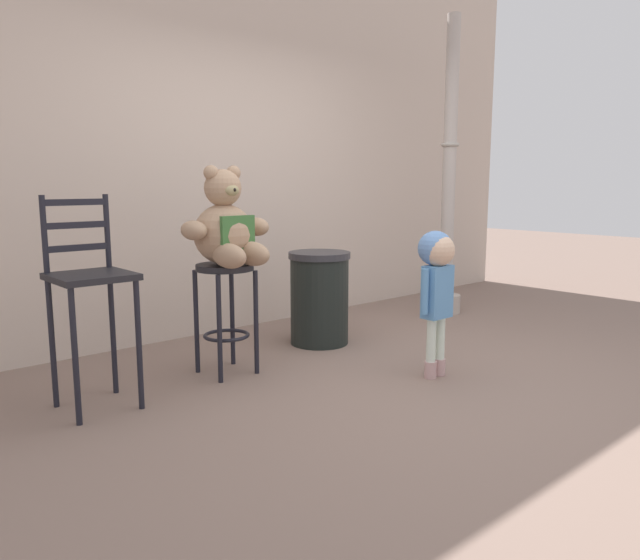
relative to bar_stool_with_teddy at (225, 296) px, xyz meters
The scene contains 8 objects.
ground_plane 1.29m from the bar_stool_with_teddy, 52.92° to the right, with size 24.00×24.00×0.00m, color #80685C.
building_wall 1.88m from the bar_stool_with_teddy, 59.01° to the left, with size 7.83×0.30×3.61m, color beige.
bar_stool_with_teddy is the anchor object (origin of this frame).
teddy_bear 0.45m from the bar_stool_with_teddy, 90.00° to the right, with size 0.61×0.55×0.64m.
child_walking 1.39m from the bar_stool_with_teddy, 44.75° to the right, with size 0.30×0.24×0.96m.
trash_bin 1.00m from the bar_stool_with_teddy, ahead, with size 0.48×0.48×0.73m.
lamppost 2.72m from the bar_stool_with_teddy, ahead, with size 0.30×0.30×2.79m.
bar_chair_empty 0.91m from the bar_stool_with_teddy, behind, with size 0.41×0.41×1.20m.
Camera 1 is at (-2.86, -2.41, 1.26)m, focal length 34.05 mm.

